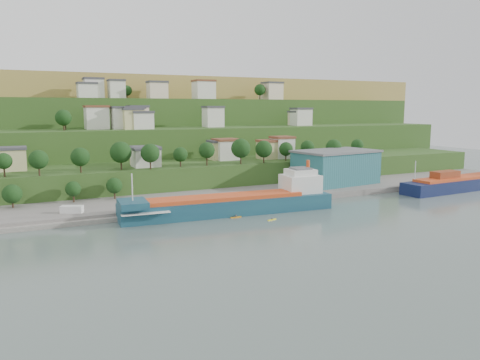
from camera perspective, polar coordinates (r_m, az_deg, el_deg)
ground at (r=132.12m, az=2.98°, el=-4.63°), size 500.00×500.00×0.00m
quay at (r=165.60m, az=4.42°, el=-1.91°), size 220.00×26.00×4.00m
pebble_beach at (r=138.33m, az=-22.28°, el=-4.68°), size 40.00×18.00×2.40m
hillside at (r=289.74m, az=-13.22°, el=2.48°), size 360.00×211.11×96.00m
cargo_ship_near at (r=137.39m, az=-0.53°, el=-2.99°), size 64.00×14.34×16.30m
cargo_ship_far at (r=197.12m, az=25.85°, el=-0.34°), size 56.77×12.48×15.31m
warehouse at (r=182.11m, az=11.59°, el=1.59°), size 33.18×22.83×12.80m
caravan at (r=137.14m, az=-19.80°, el=-3.54°), size 6.42×4.71×2.77m
dinghy at (r=134.72m, az=-19.38°, el=-4.18°), size 3.75×1.43×0.75m
kayak_orange at (r=132.14m, az=-0.50°, el=-4.51°), size 3.31×0.70×0.82m
kayak_yellow at (r=129.61m, az=3.93°, el=-4.81°), size 2.94×1.21×0.73m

